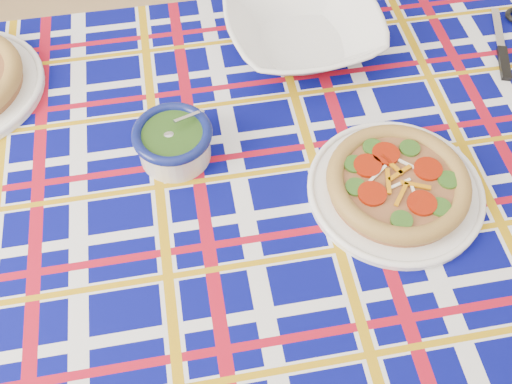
{
  "coord_description": "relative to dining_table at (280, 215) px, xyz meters",
  "views": [
    {
      "loc": [
        -0.07,
        -0.52,
        1.69
      ],
      "look_at": [
        -0.0,
        0.04,
        0.86
      ],
      "focal_mm": 40.0,
      "sensor_mm": 36.0,
      "label": 1
    }
  ],
  "objects": [
    {
      "name": "floor",
      "position": [
        -0.05,
        -0.05,
        -0.75
      ],
      "size": [
        4.0,
        4.0,
        0.0
      ],
      "primitive_type": "plane",
      "color": "tan",
      "rests_on": "ground"
    },
    {
      "name": "dining_table",
      "position": [
        0.0,
        0.0,
        0.0
      ],
      "size": [
        1.83,
        1.2,
        0.83
      ],
      "rotation": [
        0.0,
        0.0,
        0.05
      ],
      "color": "brown",
      "rests_on": "floor"
    },
    {
      "name": "tablecloth",
      "position": [
        -0.0,
        -0.0,
        0.03
      ],
      "size": [
        1.87,
        1.24,
        0.12
      ],
      "primitive_type": null,
      "rotation": [
        0.0,
        0.0,
        0.05
      ],
      "color": "#050863",
      "rests_on": "dining_table"
    },
    {
      "name": "main_focaccia_plate",
      "position": [
        0.2,
        -0.03,
        0.12
      ],
      "size": [
        0.37,
        0.37,
        0.06
      ],
      "primitive_type": null,
      "rotation": [
        0.0,
        0.0,
        0.16
      ],
      "color": "#925833",
      "rests_on": "tablecloth"
    },
    {
      "name": "pesto_bowl",
      "position": [
        -0.19,
        0.1,
        0.13
      ],
      "size": [
        0.15,
        0.15,
        0.09
      ],
      "primitive_type": null,
      "rotation": [
        0.0,
        0.0,
        0.03
      ],
      "color": "#19370F",
      "rests_on": "tablecloth"
    },
    {
      "name": "serving_bowl",
      "position": [
        0.1,
        0.38,
        0.13
      ],
      "size": [
        0.37,
        0.37,
        0.08
      ],
      "primitive_type": "imported",
      "rotation": [
        0.0,
        0.0,
        0.13
      ],
      "color": "white",
      "rests_on": "tablecloth"
    },
    {
      "name": "table_knife",
      "position": [
        0.54,
        0.37,
        0.09
      ],
      "size": [
        0.08,
        0.24,
        0.01
      ],
      "primitive_type": null,
      "rotation": [
        0.0,
        0.0,
        1.32
      ],
      "color": "silver",
      "rests_on": "tablecloth"
    }
  ]
}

